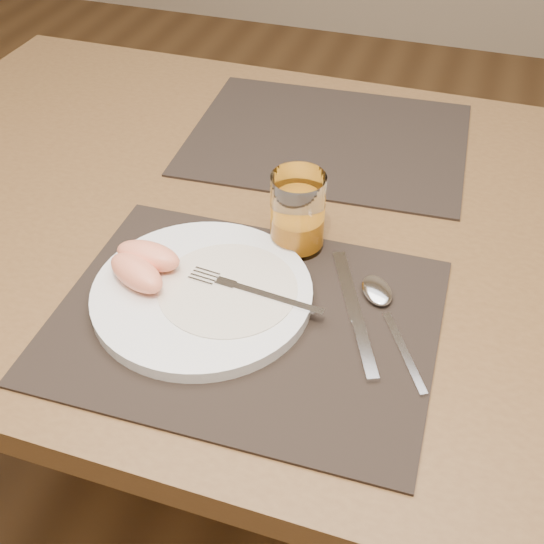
{
  "coord_description": "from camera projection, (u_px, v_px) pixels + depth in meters",
  "views": [
    {
      "loc": [
        0.23,
        -0.76,
        1.33
      ],
      "look_at": [
        0.03,
        -0.15,
        0.77
      ],
      "focal_mm": 45.0,
      "sensor_mm": 36.0,
      "label": 1
    }
  ],
  "objects": [
    {
      "name": "plate",
      "position": [
        202.0,
        293.0,
        0.83
      ],
      "size": [
        0.27,
        0.27,
        0.02
      ],
      "primitive_type": "cylinder",
      "color": "white",
      "rests_on": "placemat_near"
    },
    {
      "name": "spoon",
      "position": [
        381.0,
        299.0,
        0.83
      ],
      "size": [
        0.11,
        0.18,
        0.01
      ],
      "color": "silver",
      "rests_on": "placemat_near"
    },
    {
      "name": "ground",
      "position": [
        281.0,
        494.0,
        1.47
      ],
      "size": [
        5.0,
        5.0,
        0.0
      ],
      "primitive_type": "plane",
      "color": "brown",
      "rests_on": "ground"
    },
    {
      "name": "placemat_near",
      "position": [
        246.0,
        319.0,
        0.81
      ],
      "size": [
        0.46,
        0.36,
        0.0
      ],
      "primitive_type": "cube",
      "rotation": [
        0.0,
        0.0,
        0.02
      ],
      "color": "black",
      "rests_on": "table"
    },
    {
      "name": "knife",
      "position": [
        357.0,
        322.0,
        0.8
      ],
      "size": [
        0.1,
        0.21,
        0.01
      ],
      "color": "silver",
      "rests_on": "placemat_near"
    },
    {
      "name": "juice_glass",
      "position": [
        297.0,
        216.0,
        0.89
      ],
      "size": [
        0.07,
        0.07,
        0.11
      ],
      "color": "white",
      "rests_on": "placemat_near"
    },
    {
      "name": "fork",
      "position": [
        244.0,
        289.0,
        0.82
      ],
      "size": [
        0.18,
        0.03,
        0.0
      ],
      "color": "silver",
      "rests_on": "plate"
    },
    {
      "name": "placemat_far",
      "position": [
        328.0,
        139.0,
        1.13
      ],
      "size": [
        0.47,
        0.38,
        0.0
      ],
      "primitive_type": "cube",
      "rotation": [
        0.0,
        0.0,
        0.06
      ],
      "color": "black",
      "rests_on": "table"
    },
    {
      "name": "grapefruit_wedges",
      "position": [
        142.0,
        264.0,
        0.84
      ],
      "size": [
        0.1,
        0.09,
        0.03
      ],
      "color": "#FF9368",
      "rests_on": "plate"
    },
    {
      "name": "table",
      "position": [
        285.0,
        258.0,
        1.03
      ],
      "size": [
        1.4,
        0.9,
        0.75
      ],
      "color": "brown",
      "rests_on": "ground"
    },
    {
      "name": "plate_dressing",
      "position": [
        228.0,
        288.0,
        0.83
      ],
      "size": [
        0.17,
        0.17,
        0.0
      ],
      "color": "white",
      "rests_on": "plate"
    }
  ]
}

